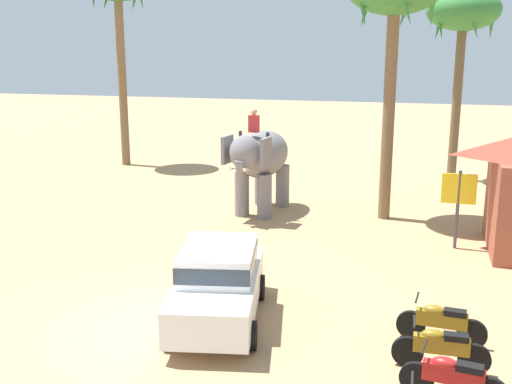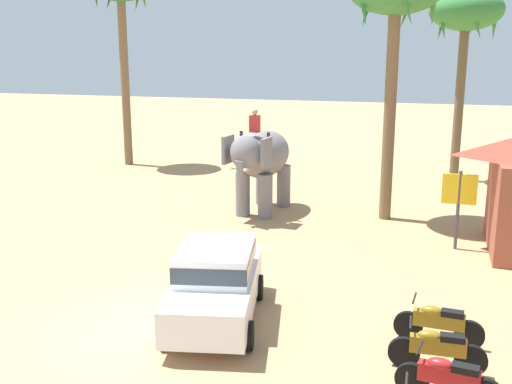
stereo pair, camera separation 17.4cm
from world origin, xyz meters
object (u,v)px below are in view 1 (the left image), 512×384
(elephant_with_mahout, at_px, (260,159))
(motorcycle_mid_row, at_px, (441,347))
(motorcycle_fourth_in_row, at_px, (441,322))
(signboard_yellow, at_px, (459,194))
(palm_tree_near_hut, at_px, (463,16))
(car_sedan_foreground, at_px, (218,281))
(motorcycle_second_in_row, at_px, (453,377))

(elephant_with_mahout, relative_size, motorcycle_mid_row, 2.19)
(motorcycle_fourth_in_row, relative_size, signboard_yellow, 0.75)
(motorcycle_mid_row, distance_m, palm_tree_near_hut, 19.36)
(car_sedan_foreground, bearing_deg, palm_tree_near_hut, 73.36)
(motorcycle_mid_row, height_order, motorcycle_fourth_in_row, same)
(car_sedan_foreground, distance_m, motorcycle_second_in_row, 5.29)
(motorcycle_mid_row, xyz_separation_m, signboard_yellow, (0.41, 7.61, 1.22))
(elephant_with_mahout, xyz_separation_m, palm_tree_near_hut, (6.86, 8.20, 5.32))
(motorcycle_second_in_row, bearing_deg, car_sedan_foreground, 158.95)
(motorcycle_second_in_row, bearing_deg, elephant_with_mahout, 121.13)
(elephant_with_mahout, bearing_deg, motorcycle_fourth_in_row, -53.78)
(car_sedan_foreground, height_order, palm_tree_near_hut, palm_tree_near_hut)
(motorcycle_second_in_row, height_order, motorcycle_fourth_in_row, same)
(elephant_with_mahout, xyz_separation_m, signboard_yellow, (6.83, -2.29, -0.30))
(car_sedan_foreground, height_order, motorcycle_fourth_in_row, car_sedan_foreground)
(motorcycle_second_in_row, bearing_deg, motorcycle_mid_row, 100.70)
(palm_tree_near_hut, height_order, signboard_yellow, palm_tree_near_hut)
(elephant_with_mahout, bearing_deg, palm_tree_near_hut, 50.10)
(motorcycle_fourth_in_row, bearing_deg, signboard_yellow, 86.41)
(car_sedan_foreground, distance_m, motorcycle_fourth_in_row, 4.76)
(car_sedan_foreground, xyz_separation_m, motorcycle_fourth_in_row, (4.72, 0.29, -0.46))
(motorcycle_mid_row, bearing_deg, motorcycle_fourth_in_row, 89.69)
(elephant_with_mahout, relative_size, signboard_yellow, 1.65)
(car_sedan_foreground, bearing_deg, motorcycle_second_in_row, -21.05)
(motorcycle_second_in_row, relative_size, motorcycle_fourth_in_row, 1.00)
(motorcycle_second_in_row, bearing_deg, signboard_yellow, 88.59)
(elephant_with_mahout, height_order, motorcycle_mid_row, elephant_with_mahout)
(signboard_yellow, bearing_deg, motorcycle_fourth_in_row, -93.59)
(elephant_with_mahout, height_order, palm_tree_near_hut, palm_tree_near_hut)
(palm_tree_near_hut, bearing_deg, elephant_with_mahout, -129.90)
(motorcycle_mid_row, bearing_deg, car_sedan_foreground, 169.87)
(car_sedan_foreground, distance_m, elephant_with_mahout, 9.28)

